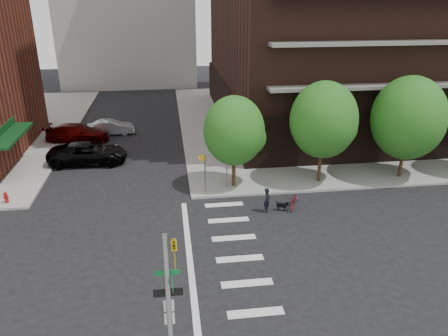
# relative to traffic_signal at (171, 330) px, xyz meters

# --- Properties ---
(ground) EXTENTS (120.00, 120.00, 0.00)m
(ground) POSITION_rel_traffic_signal_xyz_m (0.47, 7.49, -2.70)
(ground) COLOR black
(ground) RESTS_ON ground
(sidewalk_ne) EXTENTS (39.00, 33.00, 0.15)m
(sidewalk_ne) POSITION_rel_traffic_signal_xyz_m (20.97, 30.99, -2.62)
(sidewalk_ne) COLOR gray
(sidewalk_ne) RESTS_ON ground
(crosswalk) EXTENTS (3.85, 13.00, 0.01)m
(crosswalk) POSITION_rel_traffic_signal_xyz_m (2.68, 7.49, -2.69)
(crosswalk) COLOR silver
(crosswalk) RESTS_ON ground
(tree_a) EXTENTS (4.00, 4.00, 5.90)m
(tree_a) POSITION_rel_traffic_signal_xyz_m (4.47, 15.99, 1.35)
(tree_a) COLOR #301E11
(tree_a) RESTS_ON sidewalk_ne
(tree_b) EXTENTS (4.50, 4.50, 6.65)m
(tree_b) POSITION_rel_traffic_signal_xyz_m (10.47, 15.99, 1.85)
(tree_b) COLOR #301E11
(tree_b) RESTS_ON sidewalk_ne
(tree_c) EXTENTS (5.00, 5.00, 6.80)m
(tree_c) POSITION_rel_traffic_signal_xyz_m (16.47, 15.99, 1.75)
(tree_c) COLOR #301E11
(tree_c) RESTS_ON sidewalk_ne
(traffic_signal) EXTENTS (0.90, 0.75, 6.00)m
(traffic_signal) POSITION_rel_traffic_signal_xyz_m (0.00, 0.00, 0.00)
(traffic_signal) COLOR slate
(traffic_signal) RESTS_ON sidewalk_s
(pedestrian_signal) EXTENTS (2.18, 0.67, 2.60)m
(pedestrian_signal) POSITION_rel_traffic_signal_xyz_m (2.79, 15.42, -0.84)
(pedestrian_signal) COLOR slate
(pedestrian_signal) RESTS_ON sidewalk_ne
(fire_hydrant) EXTENTS (0.24, 0.24, 0.73)m
(fire_hydrant) POSITION_rel_traffic_signal_xyz_m (-10.03, 15.29, -2.15)
(fire_hydrant) COLOR #A50C0C
(fire_hydrant) RESTS_ON sidewalk_nw
(parked_car_black) EXTENTS (2.87, 5.97, 1.64)m
(parked_car_black) POSITION_rel_traffic_signal_xyz_m (-6.02, 21.91, -1.88)
(parked_car_black) COLOR black
(parked_car_black) RESTS_ON ground
(parked_car_maroon) EXTENTS (2.54, 5.55, 1.57)m
(parked_car_maroon) POSITION_rel_traffic_signal_xyz_m (-7.73, 27.49, -1.91)
(parked_car_maroon) COLOR #3C0202
(parked_car_maroon) RESTS_ON ground
(parked_car_silver) EXTENTS (1.88, 4.35, 1.39)m
(parked_car_silver) POSITION_rel_traffic_signal_xyz_m (-5.03, 29.13, -2.00)
(parked_car_silver) COLOR #ABADB3
(parked_car_silver) RESTS_ON ground
(scooter) EXTENTS (1.30, 1.91, 0.95)m
(scooter) POSITION_rel_traffic_signal_xyz_m (7.70, 12.56, -2.22)
(scooter) COLOR maroon
(scooter) RESTS_ON ground
(dog_walker) EXTENTS (0.66, 0.52, 1.58)m
(dog_walker) POSITION_rel_traffic_signal_xyz_m (5.93, 12.23, -1.91)
(dog_walker) COLOR black
(dog_walker) RESTS_ON ground
(dog) EXTENTS (0.71, 0.42, 0.60)m
(dog) POSITION_rel_traffic_signal_xyz_m (6.89, 12.24, -2.32)
(dog) COLOR black
(dog) RESTS_ON ground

